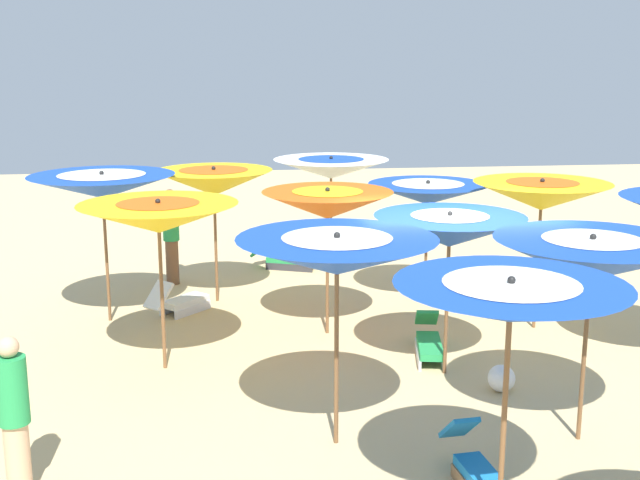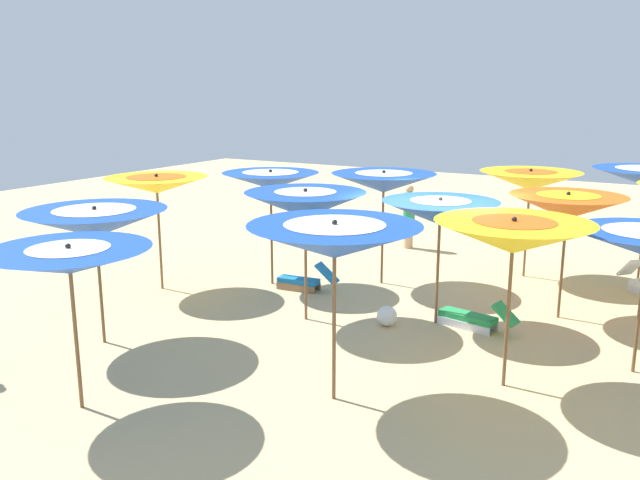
# 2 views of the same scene
# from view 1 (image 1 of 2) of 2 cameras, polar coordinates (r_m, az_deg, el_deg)

# --- Properties ---
(ground) EXTENTS (40.48, 40.48, 0.04)m
(ground) POSITION_cam_1_polar(r_m,az_deg,el_deg) (11.23, 8.79, -9.33)
(ground) COLOR #D1B57F
(beach_umbrella_0) EXTENTS (2.26, 2.26, 2.44)m
(beach_umbrella_0) POSITION_cam_1_polar(r_m,az_deg,el_deg) (13.15, -14.98, 3.67)
(beach_umbrella_0) COLOR brown
(beach_umbrella_0) RESTS_ON ground
(beach_umbrella_1) EXTENTS (2.11, 2.11, 2.35)m
(beach_umbrella_1) POSITION_cam_1_polar(r_m,az_deg,el_deg) (10.92, -11.22, 1.55)
(beach_umbrella_1) COLOR brown
(beach_umbrella_1) RESTS_ON ground
(beach_umbrella_2) EXTENTS (2.13, 2.13, 2.38)m
(beach_umbrella_2) POSITION_cam_1_polar(r_m,az_deg,el_deg) (8.54, 1.19, -1.09)
(beach_umbrella_2) COLOR brown
(beach_umbrella_2) RESTS_ON ground
(beach_umbrella_3) EXTENTS (1.97, 1.97, 2.40)m
(beach_umbrella_3) POSITION_cam_1_polar(r_m,az_deg,el_deg) (6.96, 13.16, -4.24)
(beach_umbrella_3) COLOR brown
(beach_umbrella_3) RESTS_ON ground
(beach_umbrella_5) EXTENTS (1.99, 1.99, 2.36)m
(beach_umbrella_5) POSITION_cam_1_polar(r_m,az_deg,el_deg) (13.91, -7.43, 4.04)
(beach_umbrella_5) COLOR brown
(beach_umbrella_5) RESTS_ON ground
(beach_umbrella_6) EXTENTS (1.97, 1.97, 2.27)m
(beach_umbrella_6) POSITION_cam_1_polar(r_m,az_deg,el_deg) (12.14, 0.53, 2.49)
(beach_umbrella_6) COLOR brown
(beach_umbrella_6) RESTS_ON ground
(beach_umbrella_7) EXTENTS (1.98, 1.98, 2.22)m
(beach_umbrella_7) POSITION_cam_1_polar(r_m,az_deg,el_deg) (10.68, 9.04, 0.65)
(beach_umbrella_7) COLOR brown
(beach_umbrella_7) RESTS_ON ground
(beach_umbrella_8) EXTENTS (2.09, 2.09, 2.35)m
(beach_umbrella_8) POSITION_cam_1_polar(r_m,az_deg,el_deg) (9.11, 18.45, -1.27)
(beach_umbrella_8) COLOR brown
(beach_umbrella_8) RESTS_ON ground
(beach_umbrella_10) EXTENTS (2.26, 2.26, 2.26)m
(beach_umbrella_10) POSITION_cam_1_polar(r_m,az_deg,el_deg) (16.04, 0.78, 5.03)
(beach_umbrella_10) COLOR brown
(beach_umbrella_10) RESTS_ON ground
(beach_umbrella_11) EXTENTS (2.02, 2.02, 2.14)m
(beach_umbrella_11) POSITION_cam_1_polar(r_m,az_deg,el_deg) (13.85, 7.54, 3.24)
(beach_umbrella_11) COLOR brown
(beach_umbrella_11) RESTS_ON ground
(beach_umbrella_12) EXTENTS (2.08, 2.08, 2.37)m
(beach_umbrella_12) POSITION_cam_1_polar(r_m,az_deg,el_deg) (12.83, 15.23, 3.01)
(beach_umbrella_12) COLOR brown
(beach_umbrella_12) RESTS_ON ground
(lounger_0) EXTENTS (1.41, 0.58, 0.55)m
(lounger_0) POSITION_cam_1_polar(r_m,az_deg,el_deg) (11.76, 7.64, -7.14)
(lounger_0) COLOR silver
(lounger_0) RESTS_ON ground
(lounger_1) EXTENTS (0.79, 1.34, 0.64)m
(lounger_1) POSITION_cam_1_polar(r_m,az_deg,el_deg) (16.34, -2.39, -1.31)
(lounger_1) COLOR #333338
(lounger_1) RESTS_ON ground
(lounger_2) EXTENTS (1.11, 1.07, 0.63)m
(lounger_2) POSITION_cam_1_polar(r_m,az_deg,el_deg) (13.70, -9.75, -4.23)
(lounger_2) COLOR silver
(lounger_2) RESTS_ON ground
(lounger_3) EXTENTS (1.30, 0.43, 0.61)m
(lounger_3) POSITION_cam_1_polar(r_m,az_deg,el_deg) (8.45, 10.99, -15.49)
(lounger_3) COLOR olive
(lounger_3) RESTS_ON ground
(beachgoer_1) EXTENTS (0.30, 0.30, 1.79)m
(beachgoer_1) POSITION_cam_1_polar(r_m,az_deg,el_deg) (15.33, -10.36, 0.38)
(beachgoer_1) COLOR brown
(beachgoer_1) RESTS_ON ground
(beachgoer_2) EXTENTS (0.30, 0.30, 1.62)m
(beachgoer_2) POSITION_cam_1_polar(r_m,az_deg,el_deg) (8.45, -20.61, -11.33)
(beachgoer_2) COLOR #D8A87F
(beachgoer_2) RESTS_ON ground
(beach_ball) EXTENTS (0.35, 0.35, 0.35)m
(beach_ball) POSITION_cam_1_polar(r_m,az_deg,el_deg) (10.75, 12.57, -9.42)
(beach_ball) COLOR white
(beach_ball) RESTS_ON ground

